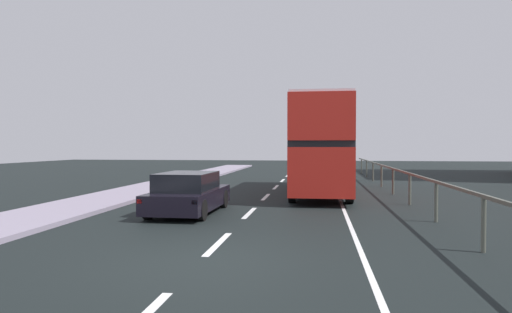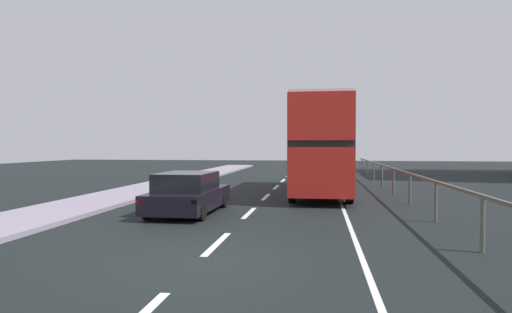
# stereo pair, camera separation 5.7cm
# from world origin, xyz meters

# --- Properties ---
(ground_plane) EXTENTS (74.13, 120.00, 0.10)m
(ground_plane) POSITION_xyz_m (0.00, 0.00, -0.05)
(ground_plane) COLOR black
(lane_paint_markings) EXTENTS (3.29, 46.00, 0.01)m
(lane_paint_markings) POSITION_xyz_m (1.83, 8.82, 0.00)
(lane_paint_markings) COLOR silver
(lane_paint_markings) RESTS_ON ground
(bridge_side_railing) EXTENTS (0.10, 42.00, 1.22)m
(bridge_side_railing) POSITION_xyz_m (5.68, 9.00, 0.99)
(bridge_side_railing) COLOR #525549
(bridge_side_railing) RESTS_ON ground
(double_decker_bus_red) EXTENTS (2.49, 10.55, 4.26)m
(double_decker_bus_red) POSITION_xyz_m (2.36, 12.87, 2.28)
(double_decker_bus_red) COLOR #B42017
(double_decker_bus_red) RESTS_ON ground
(hatchback_car_near) EXTENTS (1.94, 4.33, 1.36)m
(hatchback_car_near) POSITION_xyz_m (-1.99, 5.87, 0.65)
(hatchback_car_near) COLOR black
(hatchback_car_near) RESTS_ON ground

